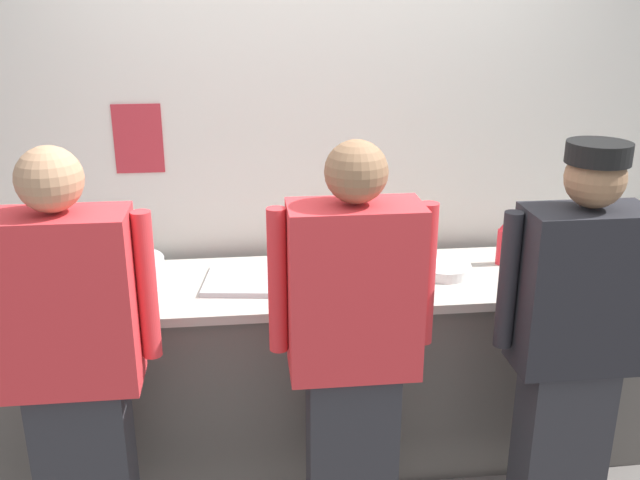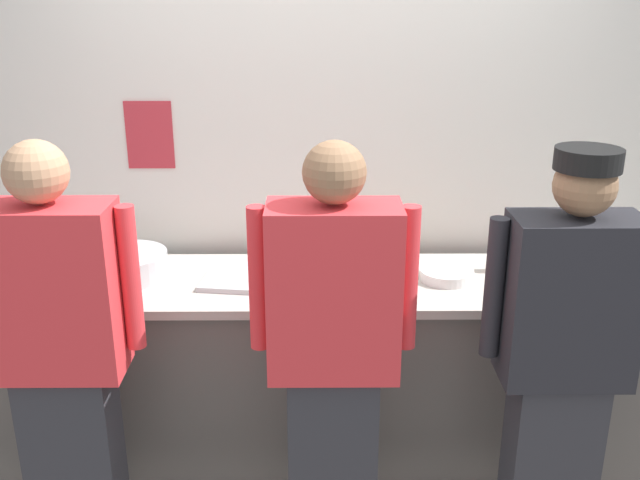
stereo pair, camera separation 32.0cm
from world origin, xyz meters
name	(u,v)px [view 1 (the left image)]	position (x,y,z in m)	size (l,w,h in m)	color
wall_back	(316,137)	(0.00, 0.81, 1.46)	(4.89, 0.11, 2.93)	silver
prep_counter	(327,367)	(0.00, 0.35, 0.45)	(3.12, 0.66, 0.90)	#56514C
chef_near_left	(74,365)	(-0.98, -0.29, 0.89)	(0.61, 0.24, 1.68)	#2D2D33
chef_center	(353,351)	(0.02, -0.30, 0.89)	(0.61, 0.24, 1.67)	#2D2D33
chef_far_right	(573,342)	(0.86, -0.32, 0.88)	(0.60, 0.24, 1.65)	#2D2D33
plate_stack_front	(445,269)	(0.55, 0.35, 0.93)	(0.24, 0.24, 0.05)	white
mixing_bowl_steel	(123,273)	(-0.91, 0.40, 0.96)	(0.37, 0.37, 0.12)	#B7BABF
sheet_tray	(261,280)	(-0.30, 0.35, 0.91)	(0.49, 0.35, 0.02)	#B7BABF
squeeze_bottle_primary	(502,244)	(0.85, 0.45, 1.00)	(0.05, 0.05, 0.21)	red
squeeze_bottle_secondary	(371,244)	(0.23, 0.55, 0.99)	(0.06, 0.06, 0.19)	orange
ramekin_yellow_sauce	(518,282)	(0.83, 0.18, 0.92)	(0.09, 0.09, 0.04)	white
ramekin_red_sauce	(516,253)	(0.96, 0.53, 0.93)	(0.10, 0.10, 0.04)	white
ramekin_green_sauce	(353,291)	(0.09, 0.17, 0.92)	(0.08, 0.08, 0.04)	white
ramekin_orange_sauce	(545,257)	(1.08, 0.46, 0.92)	(0.08, 0.08, 0.04)	white
deli_cup	(580,255)	(1.23, 0.41, 0.94)	(0.09, 0.09, 0.09)	white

